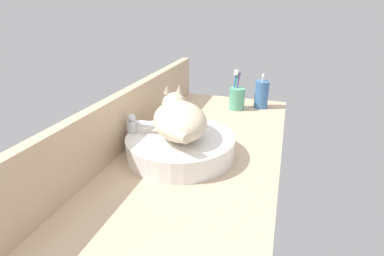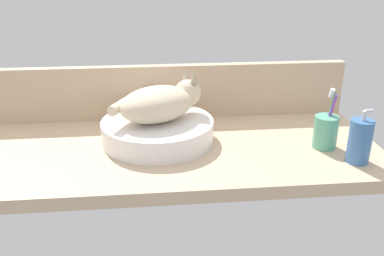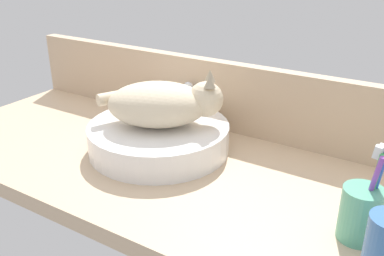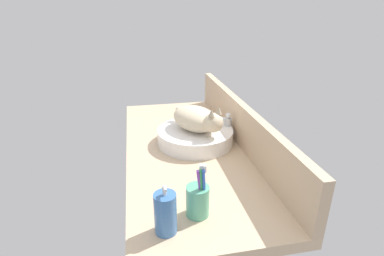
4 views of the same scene
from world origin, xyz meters
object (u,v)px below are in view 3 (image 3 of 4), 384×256
object	(u,v)px
faucet	(186,104)
toothbrush_cup	(361,212)
sink_basin	(159,137)
cat	(163,103)

from	to	relation	value
faucet	toothbrush_cup	xyz separation A→B (cm)	(53.47, -25.46, -1.79)
faucet	toothbrush_cup	size ratio (longest dim) A/B	0.73
sink_basin	cat	bearing A→B (deg)	32.83
sink_basin	cat	size ratio (longest dim) A/B	1.20
toothbrush_cup	sink_basin	bearing A→B (deg)	169.16
sink_basin	faucet	bearing A→B (deg)	95.62
sink_basin	faucet	xyz separation A→B (cm)	(-1.53, 15.52, 3.76)
faucet	toothbrush_cup	bearing A→B (deg)	-25.46
faucet	toothbrush_cup	world-z (taller)	toothbrush_cup
sink_basin	toothbrush_cup	distance (cm)	52.92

